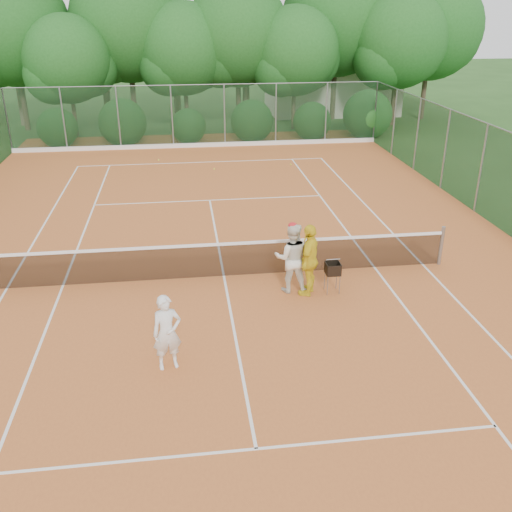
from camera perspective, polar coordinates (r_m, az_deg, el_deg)
The scene contains 14 objects.
ground at distance 15.03m, azimuth -3.22°, elevation -2.13°, with size 120.00×120.00×0.00m, color #244A1A.
clay_court at distance 15.02m, azimuth -3.22°, elevation -2.10°, with size 18.00×36.00×0.02m, color #C0652C.
club_building at distance 39.10m, azimuth 7.50°, elevation 16.28°, with size 8.00×5.00×3.00m, color beige.
tennis_net at distance 14.80m, azimuth -3.27°, elevation -0.28°, with size 11.97×0.10×1.10m.
player_white at distance 11.20m, azimuth -8.89°, elevation -7.58°, with size 0.57×0.37×1.56m, color white.
player_center_grp at distance 13.94m, azimuth 3.61°, elevation -0.16°, with size 0.97×0.82×1.81m.
player_yellow at distance 13.84m, azimuth 5.37°, elevation -0.36°, with size 1.06×0.44×1.81m, color yellow.
ball_hopper at distance 14.09m, azimuth 7.69°, elevation -1.31°, with size 0.34×0.34×0.78m.
stray_ball_a at distance 26.72m, azimuth -9.72°, elevation 9.44°, with size 0.07×0.07×0.07m, color #D9E836.
stray_ball_b at distance 24.94m, azimuth -4.19°, elevation 8.68°, with size 0.07×0.07×0.07m, color #DEEA36.
stray_ball_c at distance 25.64m, azimuth 3.50°, elevation 9.12°, with size 0.07×0.07×0.07m, color #CDD832.
court_markings at distance 15.02m, azimuth -3.22°, elevation -2.05°, with size 11.03×23.83×0.01m.
fence_back at distance 28.93m, azimuth -5.78°, elevation 13.73°, with size 18.07×0.07×3.00m.
tropical_treeline at distance 33.81m, azimuth -3.83°, elevation 21.40°, with size 32.10×8.49×15.03m.
Camera 1 is at (-0.95, -13.47, 6.60)m, focal length 40.00 mm.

